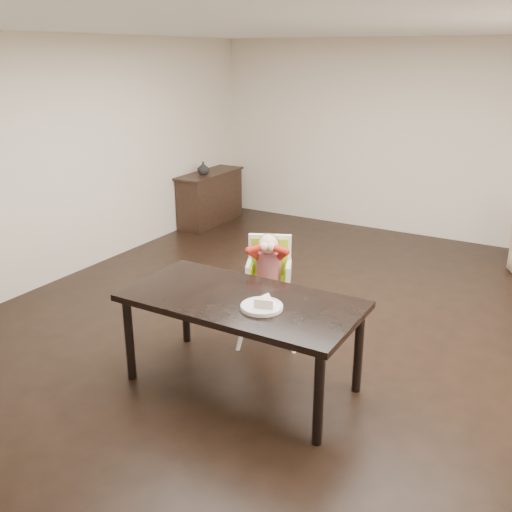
{
  "coord_description": "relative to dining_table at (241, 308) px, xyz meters",
  "views": [
    {
      "loc": [
        2.09,
        -4.52,
        2.5
      ],
      "look_at": [
        -0.25,
        -0.49,
        0.83
      ],
      "focal_mm": 40.0,
      "sensor_mm": 36.0,
      "label": 1
    }
  ],
  "objects": [
    {
      "name": "ground",
      "position": [
        -0.02,
        1.16,
        -0.67
      ],
      "size": [
        7.0,
        7.0,
        0.0
      ],
      "primitive_type": "plane",
      "color": "black",
      "rests_on": "ground"
    },
    {
      "name": "room_walls",
      "position": [
        -0.02,
        1.16,
        1.18
      ],
      "size": [
        6.02,
        7.02,
        2.71
      ],
      "color": "beige",
      "rests_on": "ground"
    },
    {
      "name": "dining_table",
      "position": [
        0.0,
        0.0,
        0.0
      ],
      "size": [
        1.8,
        0.9,
        0.75
      ],
      "color": "black",
      "rests_on": "ground"
    },
    {
      "name": "high_chair",
      "position": [
        -0.2,
        0.8,
        0.04
      ],
      "size": [
        0.56,
        0.56,
        1.01
      ],
      "rotation": [
        0.0,
        0.0,
        0.42
      ],
      "color": "white",
      "rests_on": "ground"
    },
    {
      "name": "plate",
      "position": [
        0.23,
        -0.08,
        0.11
      ],
      "size": [
        0.36,
        0.36,
        0.09
      ],
      "rotation": [
        0.0,
        0.0,
        -0.2
      ],
      "color": "white",
      "rests_on": "dining_table"
    },
    {
      "name": "sideboard",
      "position": [
        -2.8,
        3.66,
        -0.27
      ],
      "size": [
        0.44,
        1.26,
        0.79
      ],
      "color": "black",
      "rests_on": "ground"
    },
    {
      "name": "vase",
      "position": [
        -2.8,
        3.5,
        0.21
      ],
      "size": [
        0.21,
        0.21,
        0.18
      ],
      "primitive_type": "imported",
      "rotation": [
        0.0,
        0.0,
        -0.17
      ],
      "color": "#99999E",
      "rests_on": "sideboard"
    }
  ]
}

